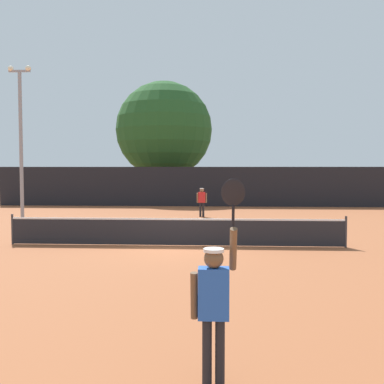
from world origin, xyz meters
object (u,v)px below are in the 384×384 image
object	(u,v)px
light_pole	(21,133)
parked_car_mid	(224,190)
tennis_ball	(110,240)
large_tree	(164,130)
player_serving	(214,295)
parked_car_far	(312,190)
player_receiving	(202,199)
parked_car_near	(165,190)

from	to	relation	value
light_pole	parked_car_mid	bearing A→B (deg)	58.03
tennis_ball	large_tree	bearing A→B (deg)	91.30
light_pole	player_serving	bearing A→B (deg)	-59.53
player_serving	large_tree	size ratio (longest dim) A/B	0.26
parked_car_mid	parked_car_far	world-z (taller)	same
light_pole	parked_car_mid	size ratio (longest dim) A/B	1.81
player_serving	tennis_ball	world-z (taller)	player_serving
light_pole	large_tree	xyz separation A→B (m)	(5.54, 14.95, 1.39)
large_tree	parked_car_mid	bearing A→B (deg)	21.58
large_tree	parked_car_far	xyz separation A→B (m)	(12.79, 2.93, -5.10)
player_receiving	large_tree	xyz separation A→B (m)	(-3.58, 12.51, 4.90)
light_pole	parked_car_mid	xyz separation A→B (m)	(10.57, 16.94, -3.71)
player_receiving	large_tree	world-z (taller)	large_tree
light_pole	parked_car_far	bearing A→B (deg)	44.30
player_receiving	tennis_ball	size ratio (longest dim) A/B	23.39
light_pole	parked_car_far	size ratio (longest dim) A/B	1.80
player_serving	parked_car_mid	distance (m)	33.83
light_pole	parked_car_near	xyz separation A→B (m)	(5.43, 15.99, -3.71)
tennis_ball	parked_car_far	bearing A→B (deg)	62.75
player_serving	parked_car_mid	size ratio (longest dim) A/B	0.60
tennis_ball	parked_car_far	distance (m)	26.90
tennis_ball	parked_car_mid	xyz separation A→B (m)	(4.56, 22.96, 0.74)
parked_car_mid	light_pole	bearing A→B (deg)	-117.32
player_serving	parked_car_mid	xyz separation A→B (m)	(0.64, 33.82, -0.37)
player_serving	tennis_ball	bearing A→B (deg)	109.85
parked_car_near	parked_car_mid	size ratio (longest dim) A/B	0.99
parked_car_near	parked_car_far	world-z (taller)	same
player_receiving	large_tree	size ratio (longest dim) A/B	0.16
parked_car_far	player_receiving	bearing A→B (deg)	-115.37
player_receiving	tennis_ball	distance (m)	9.05
tennis_ball	light_pole	size ratio (longest dim) A/B	0.01
player_serving	parked_car_far	size ratio (longest dim) A/B	0.59
tennis_ball	large_tree	distance (m)	21.77
player_receiving	parked_car_near	world-z (taller)	parked_car_near
player_receiving	tennis_ball	xyz separation A→B (m)	(-3.10, -8.46, -0.93)
player_receiving	light_pole	bearing A→B (deg)	14.96
large_tree	parked_car_far	distance (m)	14.07
player_serving	tennis_ball	distance (m)	11.60
large_tree	parked_car_near	world-z (taller)	large_tree
player_serving	player_receiving	xyz separation A→B (m)	(-0.82, 19.32, -0.18)
player_serving	parked_car_near	xyz separation A→B (m)	(-4.50, 32.88, -0.37)
player_serving	large_tree	xyz separation A→B (m)	(-4.40, 31.83, 4.73)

